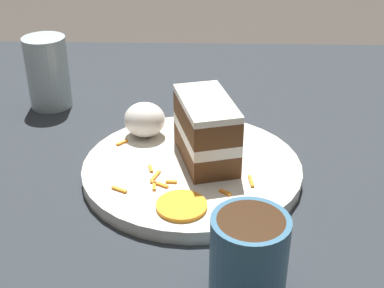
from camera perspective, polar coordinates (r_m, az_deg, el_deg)
ground_plane at (r=0.75m, az=4.62°, el=-2.82°), size 6.00×6.00×0.00m
dining_table at (r=0.74m, az=4.66°, el=-2.07°), size 1.18×0.96×0.02m
plate at (r=0.69m, az=0.00°, el=-2.74°), size 0.28×0.28×0.02m
cake_slice at (r=0.67m, az=1.52°, el=1.53°), size 0.09×0.13×0.08m
cream_dollop at (r=0.74m, az=-5.08°, el=2.60°), size 0.06×0.05×0.05m
orange_garnish at (r=0.60m, az=-1.12°, el=-6.61°), size 0.06×0.06×0.00m
carrot_shreds_scatter at (r=0.65m, az=-2.59°, el=-3.60°), size 0.18×0.13×0.00m
drinking_glass at (r=0.89m, az=-15.06°, el=6.91°), size 0.07×0.07×0.11m
coffee_mug at (r=0.51m, az=6.35°, el=-11.40°), size 0.07×0.07×0.08m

